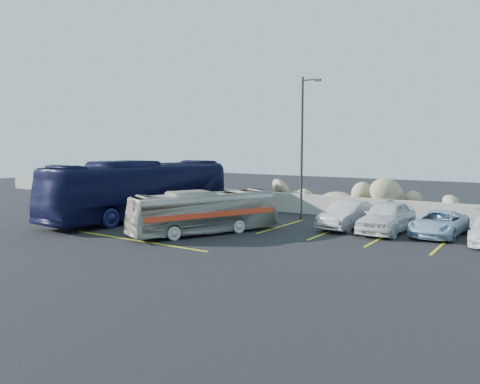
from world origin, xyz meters
The scene contains 10 objects.
ground centered at (0.00, 0.00, 0.00)m, with size 90.00×90.00×0.00m, color black.
seawall centered at (0.00, 12.00, 0.60)m, with size 60.00×0.40×1.20m, color gray.
riprap_pile centered at (0.00, 13.20, 1.30)m, with size 54.00×2.80×2.60m, color #988964, non-canonical shape.
parking_lines centered at (4.64, 5.57, 0.01)m, with size 18.16×9.36×0.01m.
lamppost centered at (2.56, 9.50, 4.30)m, with size 1.14×0.18×8.00m.
vintage_bus centered at (0.49, 3.23, 1.03)m, with size 1.73×7.41×2.06m, color #BAB8A8.
tour_coach centered at (-5.51, 4.93, 1.68)m, with size 2.82×12.05×3.36m, color #101136.
car_a centered at (7.69, 8.32, 0.77)m, with size 1.82×4.54×1.55m, color silver.
car_b centered at (5.66, 8.37, 0.68)m, with size 1.45×4.16×1.37m, color #ADADB2.
car_d centered at (9.97, 8.82, 0.58)m, with size 1.94×4.21×1.17m, color #98BAD7.
Camera 1 is at (14.18, -14.30, 4.22)m, focal length 35.00 mm.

